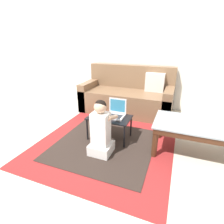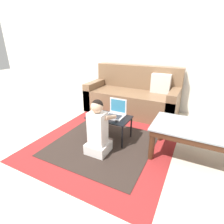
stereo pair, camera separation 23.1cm
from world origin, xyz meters
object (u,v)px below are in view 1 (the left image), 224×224
laptop (116,113)px  couch (127,97)px  laptop_desk (109,119)px  person_seated (101,131)px  coffee_table (197,129)px  computer_mouse (100,115)px

laptop → couch: bearing=97.7°
laptop_desk → person_seated: size_ratio=0.84×
coffee_table → person_seated: person_seated is taller
person_seated → computer_mouse: bearing=118.4°
coffee_table → laptop: bearing=179.3°
couch → laptop_desk: size_ratio=2.92×
couch → person_seated: size_ratio=2.45×
laptop → computer_mouse: bearing=-153.0°
coffee_table → computer_mouse: (-1.30, -0.09, 0.02)m
computer_mouse → person_seated: 0.39m
coffee_table → person_seated: 1.20m
couch → person_seated: bearing=-85.4°
laptop → coffee_table: bearing=-0.7°
laptop → computer_mouse: (-0.21, -0.11, -0.02)m
couch → laptop: couch is taller
couch → coffee_table: (1.25, -1.14, 0.05)m
laptop_desk → person_seated: person_seated is taller
coffee_table → laptop: (-1.10, 0.01, 0.04)m
laptop → computer_mouse: 0.23m
person_seated → laptop_desk: bearing=96.8°
laptop → laptop_desk: bearing=-141.0°
laptop_desk → couch: bearing=93.8°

